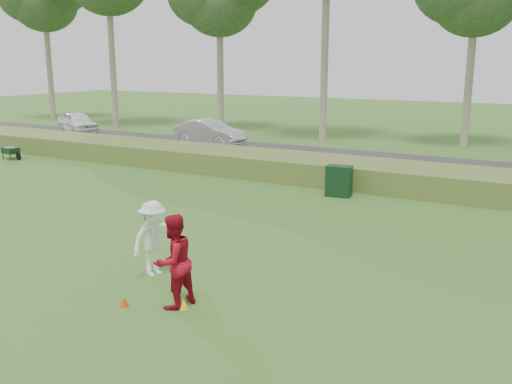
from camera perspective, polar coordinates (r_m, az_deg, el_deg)
The scene contains 11 objects.
ground at distance 12.77m, azimuth -8.94°, elevation -9.28°, with size 120.00×120.00×0.00m, color #336421.
reed_strip at distance 22.89m, azimuth 9.86°, elevation 1.90°, with size 80.00×3.00×0.90m, color #4F692A.
park_road at distance 27.66m, azimuth 13.32°, elevation 2.77°, with size 80.00×6.00×0.06m, color #2D2D2D.
player_white at distance 13.17m, azimuth -10.24°, elevation -4.59°, with size 0.98×1.24×1.74m.
player_red at distance 11.43m, azimuth -8.26°, elevation -6.87°, with size 0.92×0.72×1.90m, color #A40E20.
cone_orange at distance 11.92m, azimuth -13.03°, elevation -10.63°, with size 0.18×0.18×0.20m, color red.
cone_yellow at distance 11.60m, azimuth -7.28°, elevation -10.98°, with size 0.21×0.21×0.23m, color yellow.
utility_cabinet at distance 20.74m, azimuth 8.30°, elevation 1.09°, with size 0.89×0.56×1.12m, color black.
wheelbarrow at distance 30.71m, azimuth -23.30°, elevation 3.82°, with size 1.24×0.72×0.60m.
car_left at distance 39.87m, azimuth -17.41°, elevation 6.66°, with size 1.64×4.08×1.39m, color white.
car_mid at distance 32.78m, azimuth -4.68°, elevation 5.97°, with size 1.51×4.32×1.42m, color silver.
Camera 1 is at (7.41, -9.21, 4.83)m, focal length 40.00 mm.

